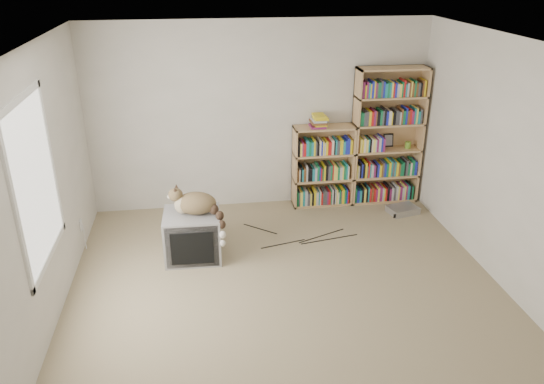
{
  "coord_description": "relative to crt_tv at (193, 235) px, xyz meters",
  "views": [
    {
      "loc": [
        -0.81,
        -4.27,
        3.17
      ],
      "look_at": [
        -0.05,
        1.0,
        0.82
      ],
      "focal_mm": 35.0,
      "sensor_mm": 36.0,
      "label": 1
    }
  ],
  "objects": [
    {
      "name": "floor",
      "position": [
        0.95,
        -1.14,
        -0.27
      ],
      "size": [
        4.5,
        5.0,
        0.01
      ],
      "primitive_type": "cube",
      "color": "tan",
      "rests_on": "ground"
    },
    {
      "name": "wall_back",
      "position": [
        0.95,
        1.36,
        0.98
      ],
      "size": [
        4.5,
        0.02,
        2.5
      ],
      "primitive_type": "cube",
      "color": "silver",
      "rests_on": "floor"
    },
    {
      "name": "wall_left",
      "position": [
        -1.3,
        -1.14,
        0.98
      ],
      "size": [
        0.02,
        5.0,
        2.5
      ],
      "primitive_type": "cube",
      "color": "silver",
      "rests_on": "floor"
    },
    {
      "name": "wall_right",
      "position": [
        3.2,
        -1.14,
        0.98
      ],
      "size": [
        0.02,
        5.0,
        2.5
      ],
      "primitive_type": "cube",
      "color": "silver",
      "rests_on": "floor"
    },
    {
      "name": "ceiling",
      "position": [
        0.95,
        -1.14,
        2.23
      ],
      "size": [
        4.5,
        5.0,
        0.02
      ],
      "primitive_type": "cube",
      "color": "white",
      "rests_on": "wall_back"
    },
    {
      "name": "window",
      "position": [
        -1.29,
        -0.94,
        1.13
      ],
      "size": [
        0.02,
        1.22,
        1.52
      ],
      "primitive_type": "cube",
      "color": "white",
      "rests_on": "wall_left"
    },
    {
      "name": "crt_tv",
      "position": [
        0.0,
        0.0,
        0.0
      ],
      "size": [
        0.64,
        0.59,
        0.55
      ],
      "rotation": [
        0.0,
        0.0,
        -0.03
      ],
      "color": "gray",
      "rests_on": "floor"
    },
    {
      "name": "cat",
      "position": [
        0.1,
        -0.05,
        0.37
      ],
      "size": [
        0.66,
        0.57,
        0.55
      ],
      "rotation": [
        0.0,
        0.0,
        -0.14
      ],
      "color": "#3A2B17",
      "rests_on": "crt_tv"
    },
    {
      "name": "bookcase_tall",
      "position": [
        2.68,
        1.22,
        0.62
      ],
      "size": [
        0.94,
        0.3,
        1.88
      ],
      "color": "tan",
      "rests_on": "floor"
    },
    {
      "name": "bookcase_short",
      "position": [
        1.79,
        1.22,
        0.24
      ],
      "size": [
        0.82,
        0.3,
        1.12
      ],
      "color": "tan",
      "rests_on": "floor"
    },
    {
      "name": "book_stack",
      "position": [
        1.71,
        1.19,
        0.93
      ],
      "size": [
        0.2,
        0.26,
        0.17
      ],
      "primitive_type": "cube",
      "color": "red",
      "rests_on": "bookcase_short"
    },
    {
      "name": "green_mug",
      "position": [
        2.98,
        1.2,
        0.54
      ],
      "size": [
        0.08,
        0.08,
        0.09
      ],
      "primitive_type": "cylinder",
      "color": "#699C2C",
      "rests_on": "bookcase_tall"
    },
    {
      "name": "framed_print",
      "position": [
        2.74,
        1.3,
        0.59
      ],
      "size": [
        0.14,
        0.05,
        0.18
      ],
      "primitive_type": "cube",
      "rotation": [
        -0.17,
        0.0,
        0.0
      ],
      "color": "black",
      "rests_on": "bookcase_tall"
    },
    {
      "name": "dvd_player",
      "position": [
        2.82,
        0.74,
        -0.23
      ],
      "size": [
        0.44,
        0.36,
        0.09
      ],
      "primitive_type": "cube",
      "rotation": [
        0.0,
        0.0,
        0.24
      ],
      "color": "#A8A8AD",
      "rests_on": "floor"
    },
    {
      "name": "wall_outlet",
      "position": [
        -1.29,
        0.34,
        0.05
      ],
      "size": [
        0.01,
        0.08,
        0.13
      ],
      "primitive_type": "cube",
      "color": "silver",
      "rests_on": "wall_left"
    },
    {
      "name": "floor_cables",
      "position": [
        1.33,
        0.3,
        -0.27
      ],
      "size": [
        1.2,
        0.7,
        0.01
      ],
      "primitive_type": null,
      "color": "black",
      "rests_on": "floor"
    }
  ]
}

